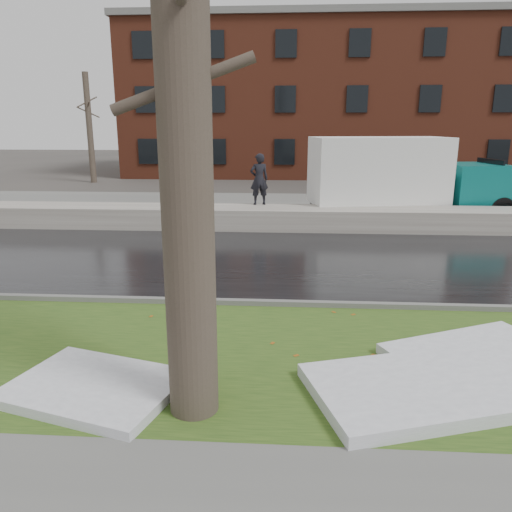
# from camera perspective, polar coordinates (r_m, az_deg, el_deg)

# --- Properties ---
(ground) EXTENTS (120.00, 120.00, 0.00)m
(ground) POSITION_cam_1_polar(r_m,az_deg,el_deg) (9.14, 2.72, -8.09)
(ground) COLOR #47423D
(ground) RESTS_ON ground
(verge) EXTENTS (60.00, 4.50, 0.04)m
(verge) POSITION_cam_1_polar(r_m,az_deg,el_deg) (8.00, 2.53, -11.47)
(verge) COLOR #274617
(verge) RESTS_ON ground
(road) EXTENTS (60.00, 7.00, 0.03)m
(road) POSITION_cam_1_polar(r_m,az_deg,el_deg) (13.39, 3.11, -0.48)
(road) COLOR black
(road) RESTS_ON ground
(parking_lot) EXTENTS (60.00, 9.00, 0.03)m
(parking_lot) POSITION_cam_1_polar(r_m,az_deg,el_deg) (21.71, 3.42, 5.49)
(parking_lot) COLOR slate
(parking_lot) RESTS_ON ground
(curb) EXTENTS (60.00, 0.15, 0.14)m
(curb) POSITION_cam_1_polar(r_m,az_deg,el_deg) (10.04, 2.84, -5.50)
(curb) COLOR slate
(curb) RESTS_ON ground
(snowbank) EXTENTS (60.00, 1.60, 0.75)m
(snowbank) POSITION_cam_1_polar(r_m,az_deg,el_deg) (17.41, 3.32, 4.34)
(snowbank) COLOR #AFABA0
(snowbank) RESTS_ON ground
(brick_building) EXTENTS (26.00, 12.00, 10.00)m
(brick_building) POSITION_cam_1_polar(r_m,az_deg,el_deg) (38.48, 6.88, 16.98)
(brick_building) COLOR brown
(brick_building) RESTS_ON ground
(bg_tree_left) EXTENTS (1.40, 1.62, 6.50)m
(bg_tree_left) POSITION_cam_1_polar(r_m,az_deg,el_deg) (32.74, -18.50, 13.79)
(bg_tree_left) COLOR brown
(bg_tree_left) RESTS_ON ground
(bg_tree_center) EXTENTS (1.40, 1.62, 6.50)m
(bg_tree_center) POSITION_cam_1_polar(r_m,az_deg,el_deg) (34.95, -6.51, 14.47)
(bg_tree_center) COLOR brown
(bg_tree_center) RESTS_ON ground
(fire_hydrant) EXTENTS (0.38, 0.37, 0.77)m
(fire_hydrant) POSITION_cam_1_polar(r_m,az_deg,el_deg) (7.04, -6.61, -11.50)
(fire_hydrant) COLOR gray
(fire_hydrant) RESTS_ON verge
(tree) EXTENTS (1.59, 1.88, 7.68)m
(tree) POSITION_cam_1_polar(r_m,az_deg,el_deg) (5.74, -8.30, 18.10)
(tree) COLOR brown
(tree) RESTS_ON verge
(box_truck) EXTENTS (9.38, 3.43, 3.09)m
(box_truck) POSITION_cam_1_polar(r_m,az_deg,el_deg) (19.48, 16.50, 8.64)
(box_truck) COLOR black
(box_truck) RESTS_ON ground
(worker) EXTENTS (0.75, 0.60, 1.80)m
(worker) POSITION_cam_1_polar(r_m,az_deg,el_deg) (17.85, 0.36, 8.77)
(worker) COLOR black
(worker) RESTS_ON snowbank
(snow_patch_near) EXTENTS (3.20, 2.90, 0.16)m
(snow_patch_near) POSITION_cam_1_polar(r_m,az_deg,el_deg) (8.38, 25.02, -10.90)
(snow_patch_near) COLOR white
(snow_patch_near) RESTS_ON verge
(snow_patch_far) EXTENTS (2.56, 2.15, 0.14)m
(snow_patch_far) POSITION_cam_1_polar(r_m,az_deg,el_deg) (7.33, -18.01, -14.08)
(snow_patch_far) COLOR white
(snow_patch_far) RESTS_ON verge
(snow_patch_side) EXTENTS (3.21, 2.56, 0.18)m
(snow_patch_side) POSITION_cam_1_polar(r_m,az_deg,el_deg) (7.25, 18.03, -14.24)
(snow_patch_side) COLOR white
(snow_patch_side) RESTS_ON verge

